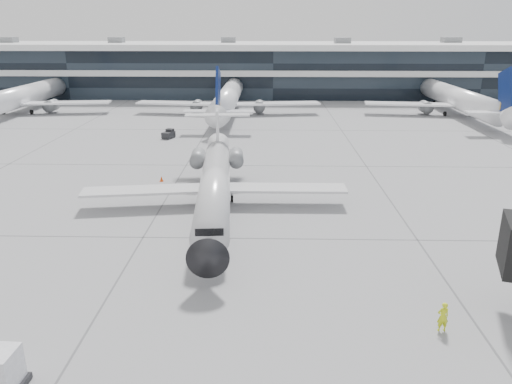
{
  "coord_description": "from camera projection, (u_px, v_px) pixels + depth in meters",
  "views": [
    {
      "loc": [
        -0.87,
        -33.41,
        14.71
      ],
      "look_at": [
        -1.78,
        2.93,
        2.6
      ],
      "focal_mm": 35.0,
      "sensor_mm": 36.0,
      "label": 1
    }
  ],
  "objects": [
    {
      "name": "bg_jet_right",
      "position": [
        455.0,
        114.0,
        87.71
      ],
      "size": [
        32.0,
        40.0,
        9.6
      ],
      "primitive_type": null,
      "color": "white",
      "rests_on": "ground"
    },
    {
      "name": "bg_jet_left",
      "position": [
        23.0,
        112.0,
        89.56
      ],
      "size": [
        32.0,
        40.0,
        9.6
      ],
      "primitive_type": null,
      "color": "white",
      "rests_on": "ground"
    },
    {
      "name": "bg_jet_center",
      "position": [
        229.0,
        113.0,
        88.67
      ],
      "size": [
        32.0,
        40.0,
        9.6
      ],
      "primitive_type": null,
      "color": "white",
      "rests_on": "ground"
    },
    {
      "name": "regional_jet",
      "position": [
        215.0,
        181.0,
        42.2
      ],
      "size": [
        22.51,
        28.12,
        6.49
      ],
      "rotation": [
        0.0,
        0.0,
        0.07
      ],
      "color": "silver",
      "rests_on": "ground"
    },
    {
      "name": "traffic_cone",
      "position": [
        161.0,
        179.0,
        49.69
      ],
      "size": [
        0.42,
        0.42,
        0.53
      ],
      "rotation": [
        0.0,
        0.0,
        0.18
      ],
      "color": "#E2440B",
      "rests_on": "ground"
    },
    {
      "name": "ground",
      "position": [
        279.0,
        239.0,
        36.31
      ],
      "size": [
        220.0,
        220.0,
        0.0
      ],
      "primitive_type": "plane",
      "color": "gray",
      "rests_on": "ground"
    },
    {
      "name": "terminal",
      "position": [
        273.0,
        71.0,
        112.5
      ],
      "size": [
        170.0,
        22.0,
        10.0
      ],
      "primitive_type": "cube",
      "color": "black",
      "rests_on": "ground"
    },
    {
      "name": "ramp_worker",
      "position": [
        443.0,
        317.0,
        25.1
      ],
      "size": [
        0.63,
        0.44,
        1.63
      ],
      "primitive_type": "imported",
      "rotation": [
        0.0,
        0.0,
        3.24
      ],
      "color": "#CADD17",
      "rests_on": "ground"
    },
    {
      "name": "far_tug",
      "position": [
        169.0,
        134.0,
        68.81
      ],
      "size": [
        1.74,
        2.21,
        1.23
      ],
      "rotation": [
        0.0,
        0.0,
        -0.35
      ],
      "color": "black",
      "rests_on": "ground"
    }
  ]
}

